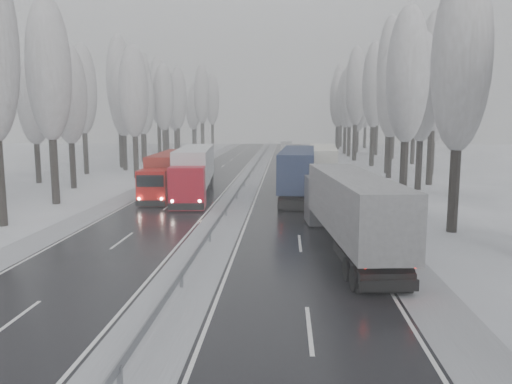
# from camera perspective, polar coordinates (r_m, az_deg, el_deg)

# --- Properties ---
(ground) EXTENTS (260.00, 260.00, 0.00)m
(ground) POSITION_cam_1_polar(r_m,az_deg,el_deg) (18.29, -11.13, -14.80)
(ground) COLOR silver
(ground) RESTS_ON ground
(carriageway_right) EXTENTS (7.50, 200.00, 0.03)m
(carriageway_right) POSITION_cam_1_polar(r_m,az_deg,el_deg) (46.81, 4.44, -0.46)
(carriageway_right) COLOR black
(carriageway_right) RESTS_ON ground
(carriageway_left) EXTENTS (7.50, 200.00, 0.03)m
(carriageway_left) POSITION_cam_1_polar(r_m,az_deg,el_deg) (47.78, -8.25, -0.34)
(carriageway_left) COLOR black
(carriageway_left) RESTS_ON ground
(median_slush) EXTENTS (3.00, 200.00, 0.04)m
(median_slush) POSITION_cam_1_polar(r_m,az_deg,el_deg) (47.00, -1.97, -0.40)
(median_slush) COLOR #ACAEB5
(median_slush) RESTS_ON ground
(shoulder_right) EXTENTS (2.40, 200.00, 0.04)m
(shoulder_right) POSITION_cam_1_polar(r_m,az_deg,el_deg) (47.16, 10.47, -0.51)
(shoulder_right) COLOR #ACAEB5
(shoulder_right) RESTS_ON ground
(shoulder_left) EXTENTS (2.40, 200.00, 0.04)m
(shoulder_left) POSITION_cam_1_polar(r_m,az_deg,el_deg) (49.02, -13.93, -0.28)
(shoulder_left) COLOR #ACAEB5
(shoulder_left) RESTS_ON ground
(median_guardrail) EXTENTS (0.12, 200.00, 0.76)m
(median_guardrail) POSITION_cam_1_polar(r_m,az_deg,el_deg) (46.91, -1.98, 0.30)
(median_guardrail) COLOR slate
(median_guardrail) RESTS_ON ground
(tree_16) EXTENTS (3.60, 3.60, 16.53)m
(tree_16) POSITION_cam_1_polar(r_m,az_deg,el_deg) (33.84, 22.41, 13.70)
(tree_16) COLOR black
(tree_16) RESTS_ON ground
(tree_18) EXTENTS (3.60, 3.60, 16.58)m
(tree_18) POSITION_cam_1_polar(r_m,az_deg,el_deg) (44.60, 16.94, 12.55)
(tree_18) COLOR black
(tree_18) RESTS_ON ground
(tree_19) EXTENTS (3.60, 3.60, 14.57)m
(tree_19) POSITION_cam_1_polar(r_m,az_deg,el_deg) (49.86, 22.07, 10.34)
(tree_19) COLOR black
(tree_19) RESTS_ON ground
(tree_20) EXTENTS (3.60, 3.60, 15.71)m
(tree_20) POSITION_cam_1_polar(r_m,az_deg,el_deg) (53.25, 18.48, 11.13)
(tree_20) COLOR black
(tree_20) RESTS_ON ground
(tree_21) EXTENTS (3.60, 3.60, 18.62)m
(tree_21) POSITION_cam_1_polar(r_m,az_deg,el_deg) (57.82, 19.71, 12.66)
(tree_21) COLOR black
(tree_21) RESTS_ON ground
(tree_22) EXTENTS (3.60, 3.60, 15.86)m
(tree_22) POSITION_cam_1_polar(r_m,az_deg,el_deg) (63.21, 15.23, 10.84)
(tree_22) COLOR black
(tree_22) RESTS_ON ground
(tree_23) EXTENTS (3.60, 3.60, 13.55)m
(tree_23) POSITION_cam_1_polar(r_m,az_deg,el_deg) (68.54, 19.72, 9.19)
(tree_23) COLOR black
(tree_23) RESTS_ON ground
(tree_24) EXTENTS (3.60, 3.60, 20.49)m
(tree_24) POSITION_cam_1_polar(r_m,az_deg,el_deg) (68.88, 15.13, 13.07)
(tree_24) COLOR black
(tree_24) RESTS_ON ground
(tree_25) EXTENTS (3.60, 3.60, 19.44)m
(tree_25) POSITION_cam_1_polar(r_m,az_deg,el_deg) (74.34, 19.82, 11.98)
(tree_25) COLOR black
(tree_25) RESTS_ON ground
(tree_26) EXTENTS (3.60, 3.60, 18.78)m
(tree_26) POSITION_cam_1_polar(r_m,az_deg,el_deg) (78.79, 13.33, 11.70)
(tree_26) COLOR black
(tree_26) RESTS_ON ground
(tree_27) EXTENTS (3.60, 3.60, 17.62)m
(tree_27) POSITION_cam_1_polar(r_m,az_deg,el_deg) (84.13, 17.73, 10.80)
(tree_27) COLOR black
(tree_27) RESTS_ON ground
(tree_28) EXTENTS (3.60, 3.60, 19.62)m
(tree_28) POSITION_cam_1_polar(r_m,az_deg,el_deg) (89.18, 11.36, 11.68)
(tree_28) COLOR black
(tree_28) RESTS_ON ground
(tree_29) EXTENTS (3.60, 3.60, 18.11)m
(tree_29) POSITION_cam_1_polar(r_m,az_deg,el_deg) (94.32, 15.53, 10.77)
(tree_29) COLOR black
(tree_29) RESTS_ON ground
(tree_30) EXTENTS (3.60, 3.60, 17.86)m
(tree_30) POSITION_cam_1_polar(r_m,az_deg,el_deg) (98.81, 10.69, 10.71)
(tree_30) COLOR black
(tree_30) RESTS_ON ground
(tree_31) EXTENTS (3.60, 3.60, 18.58)m
(tree_31) POSITION_cam_1_polar(r_m,az_deg,el_deg) (103.66, 13.72, 10.75)
(tree_31) COLOR black
(tree_31) RESTS_ON ground
(tree_32) EXTENTS (3.60, 3.60, 17.33)m
(tree_32) POSITION_cam_1_polar(r_m,az_deg,el_deg) (106.25, 10.21, 10.36)
(tree_32) COLOR black
(tree_32) RESTS_ON ground
(tree_33) EXTENTS (3.60, 3.60, 14.33)m
(tree_33) POSITION_cam_1_polar(r_m,az_deg,el_deg) (110.56, 11.58, 9.24)
(tree_33) COLOR black
(tree_33) RESTS_ON ground
(tree_34) EXTENTS (3.60, 3.60, 17.63)m
(tree_34) POSITION_cam_1_polar(r_m,az_deg,el_deg) (113.22, 9.33, 10.34)
(tree_34) COLOR black
(tree_34) RESTS_ON ground
(tree_35) EXTENTS (3.60, 3.60, 18.25)m
(tree_35) POSITION_cam_1_polar(r_m,az_deg,el_deg) (118.46, 13.65, 10.32)
(tree_35) COLOR black
(tree_35) RESTS_ON ground
(tree_36) EXTENTS (3.60, 3.60, 20.23)m
(tree_36) POSITION_cam_1_polar(r_m,az_deg,el_deg) (123.21, 9.49, 10.93)
(tree_36) COLOR black
(tree_36) RESTS_ON ground
(tree_37) EXTENTS (3.60, 3.60, 16.37)m
(tree_37) POSITION_cam_1_polar(r_m,az_deg,el_deg) (127.98, 12.43, 9.65)
(tree_37) COLOR black
(tree_37) RESTS_ON ground
(tree_38) EXTENTS (3.60, 3.60, 17.97)m
(tree_38) POSITION_cam_1_polar(r_m,az_deg,el_deg) (133.83, 9.73, 10.09)
(tree_38) COLOR black
(tree_38) RESTS_ON ground
(tree_39) EXTENTS (3.60, 3.60, 16.19)m
(tree_39) POSITION_cam_1_polar(r_m,az_deg,el_deg) (138.09, 10.72, 9.54)
(tree_39) COLOR black
(tree_39) RESTS_ON ground
(tree_58) EXTENTS (3.60, 3.60, 17.21)m
(tree_58) POSITION_cam_1_polar(r_m,az_deg,el_deg) (45.42, -22.62, 12.70)
(tree_58) COLOR black
(tree_58) RESTS_ON ground
(tree_60) EXTENTS (3.60, 3.60, 14.84)m
(tree_60) POSITION_cam_1_polar(r_m,az_deg,el_deg) (55.16, -20.59, 10.34)
(tree_60) COLOR black
(tree_60) RESTS_ON ground
(tree_61) EXTENTS (3.60, 3.60, 13.95)m
(tree_61) POSITION_cam_1_polar(r_m,az_deg,el_deg) (61.22, -24.03, 9.36)
(tree_61) COLOR black
(tree_61) RESTS_ON ground
(tree_62) EXTENTS (3.60, 3.60, 16.04)m
(tree_62) POSITION_cam_1_polar(r_m,az_deg,el_deg) (62.81, -13.81, 11.01)
(tree_62) COLOR black
(tree_62) RESTS_ON ground
(tree_63) EXTENTS (3.60, 3.60, 16.88)m
(tree_63) POSITION_cam_1_polar(r_m,az_deg,el_deg) (69.26, -19.20, 10.97)
(tree_63) COLOR black
(tree_63) RESTS_ON ground
(tree_64) EXTENTS (3.60, 3.60, 15.42)m
(tree_64) POSITION_cam_1_polar(r_m,az_deg,el_deg) (72.65, -14.98, 10.26)
(tree_64) COLOR black
(tree_64) RESTS_ON ground
(tree_65) EXTENTS (3.60, 3.60, 19.48)m
(tree_65) POSITION_cam_1_polar(r_m,az_deg,el_deg) (77.15, -15.40, 12.04)
(tree_65) COLOR black
(tree_65) RESTS_ON ground
(tree_66) EXTENTS (3.60, 3.60, 15.23)m
(tree_66) POSITION_cam_1_polar(r_m,az_deg,el_deg) (81.82, -12.76, 10.00)
(tree_66) COLOR black
(tree_66) RESTS_ON ground
(tree_67) EXTENTS (3.60, 3.60, 17.09)m
(tree_67) POSITION_cam_1_polar(r_m,az_deg,el_deg) (86.09, -12.94, 10.69)
(tree_67) COLOR black
(tree_67) RESTS_ON ground
(tree_68) EXTENTS (3.60, 3.60, 16.65)m
(tree_68) POSITION_cam_1_polar(r_m,az_deg,el_deg) (87.98, -10.54, 10.52)
(tree_68) COLOR black
(tree_68) RESTS_ON ground
(tree_69) EXTENTS (3.60, 3.60, 19.35)m
(tree_69) POSITION_cam_1_polar(r_m,az_deg,el_deg) (93.17, -12.91, 11.38)
(tree_69) COLOR black
(tree_69) RESTS_ON ground
(tree_70) EXTENTS (3.60, 3.60, 17.09)m
(tree_70) POSITION_cam_1_polar(r_m,az_deg,el_deg) (97.75, -8.96, 10.49)
(tree_70) COLOR black
(tree_70) RESTS_ON ground
(tree_71) EXTENTS (3.60, 3.60, 19.61)m
(tree_71) POSITION_cam_1_polar(r_m,az_deg,el_deg) (102.81, -11.14, 11.21)
(tree_71) COLOR black
(tree_71) RESTS_ON ground
(tree_72) EXTENTS (3.60, 3.60, 15.11)m
(tree_72) POSITION_cam_1_polar(r_m,az_deg,el_deg) (107.39, -9.24, 9.60)
(tree_72) COLOR black
(tree_72) RESTS_ON ground
(tree_73) EXTENTS (3.60, 3.60, 17.22)m
(tree_73) POSITION_cam_1_polar(r_m,az_deg,el_deg) (111.97, -10.27, 10.21)
(tree_73) COLOR black
(tree_73) RESTS_ON ground
(tree_74) EXTENTS (3.60, 3.60, 19.68)m
(tree_74) POSITION_cam_1_polar(r_m,az_deg,el_deg) (117.34, -6.23, 10.96)
(tree_74) COLOR black
(tree_74) RESTS_ON ground
(tree_75) EXTENTS (3.60, 3.60, 18.60)m
(tree_75) POSITION_cam_1_polar(r_m,az_deg,el_deg) (123.05, -10.17, 10.44)
(tree_75) COLOR black
(tree_75) RESTS_ON ground
(tree_76) EXTENTS (3.60, 3.60, 18.55)m
(tree_76) POSITION_cam_1_polar(r_m,az_deg,el_deg) (126.42, -5.04, 10.46)
(tree_76) COLOR black
(tree_76) RESTS_ON ground
(tree_77) EXTENTS (3.60, 3.60, 14.32)m
(tree_77) POSITION_cam_1_polar(r_m,az_deg,el_deg) (131.22, -7.22, 9.17)
(tree_77) COLOR black
(tree_77) RESTS_ON ground
(tree_78) EXTENTS (3.60, 3.60, 19.55)m
(tree_78) POSITION_cam_1_polar(r_m,az_deg,el_deg) (133.50, -6.14, 10.60)
(tree_78) COLOR black
(tree_78) RESTS_ON ground
(tree_79) EXTENTS (3.60, 3.60, 17.07)m
(tree_79) POSITION_cam_1_polar(r_m,az_deg,el_deg) (137.86, -7.00, 9.85)
(tree_79) COLOR black
(tree_79) RESTS_ON ground
(truck_grey_tarp) EXTENTS (4.22, 16.78, 4.27)m
(truck_grey_tarp) POSITION_cam_1_polar(r_m,az_deg,el_deg) (27.58, 10.47, -1.51)
(truck_grey_tarp) COLOR #4C4C51
(truck_grey_tarp) RESTS_ON ground
(truck_blue_box) EXTENTS (3.65, 17.63, 4.49)m
(truck_blue_box) POSITION_cam_1_polar(r_m,az_deg,el_deg) (45.38, 4.82, 2.58)
(truck_blue_box) COLOR #202051
(truck_blue_box) RESTS_ON ground
(truck_cream_box) EXTENTS (3.82, 17.10, 4.35)m
(truck_cream_box) POSITION_cam_1_polar(r_m,az_deg,el_deg) (52.61, 7.57, 3.23)
(truck_cream_box) COLOR #A8A494
(truck_cream_box) RESTS_ON ground
(box_truck_distant) EXTENTS (2.41, 7.07, 2.61)m
(box_truck_distant) POSITION_cam_1_polar(r_m,az_deg,el_deg) (108.12, 3.49, 5.21)
(box_truck_distant) COLOR #ADB0B4
(box_truck_distant) RESTS_ON ground
(truck_red_white) EXTENTS (4.44, 17.74, 4.51)m
(truck_red_white) POSITION_cam_1_polar(r_m,az_deg,el_deg) (46.28, -7.03, 2.67)
(truck_red_white) COLOR #A20917
(truck_red_white) RESTS_ON ground
(truck_red_red) EXTENTS (3.08, 15.30, 3.90)m
(truck_red_red) POSITION_cam_1_polar(r_m,az_deg,el_deg) (48.57, -9.96, 2.45)
(truck_red_red) COLOR #AA0C09
(truck_red_red) RESTS_ON ground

